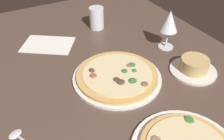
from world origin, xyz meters
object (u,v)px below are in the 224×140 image
at_px(water_glass, 97,19).
at_px(ramekin_on_saucer, 194,66).
at_px(paper_menu, 48,45).
at_px(spoon, 18,136).
at_px(wine_glass_far, 169,22).
at_px(pizza_main, 117,76).

bearing_deg(water_glass, ramekin_on_saucer, 18.69).
distance_m(paper_menu, spoon, 0.49).
distance_m(ramekin_on_saucer, wine_glass_far, 0.21).
bearing_deg(spoon, water_glass, 135.23).
xyz_separation_m(pizza_main, wine_glass_far, (-0.09, 0.29, 0.10)).
distance_m(pizza_main, ramekin_on_saucer, 0.29).
xyz_separation_m(ramekin_on_saucer, spoon, (-0.01, -0.64, -0.02)).
height_order(ramekin_on_saucer, paper_menu, ramekin_on_saucer).
bearing_deg(paper_menu, pizza_main, 57.69).
relative_size(ramekin_on_saucer, wine_glass_far, 1.03).
bearing_deg(pizza_main, ramekin_on_saucer, 70.07).
distance_m(ramekin_on_saucer, water_glass, 0.51).
bearing_deg(water_glass, wine_glass_far, 31.31).
height_order(pizza_main, ramekin_on_saucer, ramekin_on_saucer).
relative_size(pizza_main, spoon, 3.49).
bearing_deg(pizza_main, water_glass, 164.68).
relative_size(pizza_main, water_glass, 3.09).
bearing_deg(ramekin_on_saucer, spoon, -90.72).
bearing_deg(water_glass, paper_menu, -80.87).
distance_m(water_glass, spoon, 0.67).
height_order(ramekin_on_saucer, water_glass, water_glass).
xyz_separation_m(water_glass, spoon, (0.48, -0.47, -0.04)).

